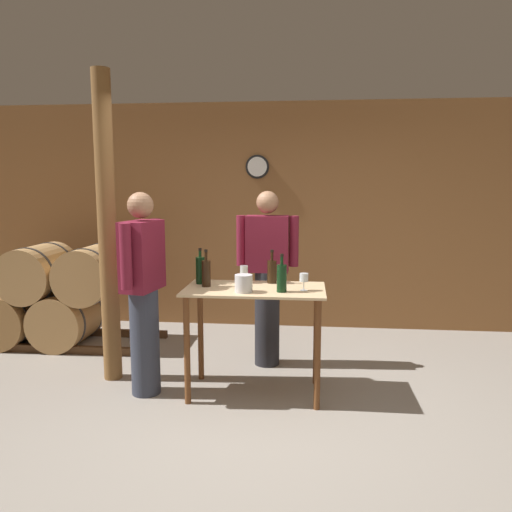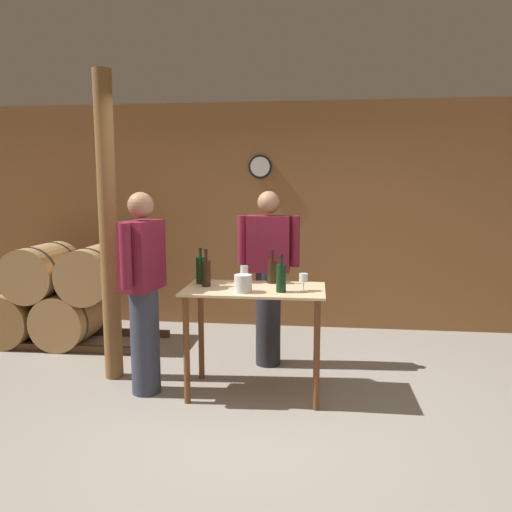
{
  "view_description": "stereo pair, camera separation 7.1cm",
  "coord_description": "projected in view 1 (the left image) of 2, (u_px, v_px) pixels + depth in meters",
  "views": [
    {
      "loc": [
        0.33,
        -3.45,
        1.75
      ],
      "look_at": [
        -0.09,
        0.62,
        1.15
      ],
      "focal_mm": 35.0,
      "sensor_mm": 36.0,
      "label": 1
    },
    {
      "loc": [
        0.4,
        -3.44,
        1.75
      ],
      "look_at": [
        -0.09,
        0.62,
        1.15
      ],
      "focal_mm": 35.0,
      "sensor_mm": 36.0,
      "label": 2
    }
  ],
  "objects": [
    {
      "name": "ground_plane",
      "position": [
        259.0,
        422.0,
        3.68
      ],
      "size": [
        14.0,
        14.0,
        0.0
      ],
      "primitive_type": "plane",
      "color": "gray"
    },
    {
      "name": "back_wall",
      "position": [
        280.0,
        217.0,
        6.02
      ],
      "size": [
        8.4,
        0.08,
        2.7
      ],
      "color": "brown",
      "rests_on": "ground_plane"
    },
    {
      "name": "barrel_rack",
      "position": [
        53.0,
        296.0,
        5.43
      ],
      "size": [
        2.64,
        0.76,
        1.1
      ],
      "color": "#4C331E",
      "rests_on": "ground_plane"
    },
    {
      "name": "tasting_table",
      "position": [
        255.0,
        310.0,
        4.1
      ],
      "size": [
        1.15,
        0.63,
        0.9
      ],
      "color": "#D1B284",
      "rests_on": "ground_plane"
    },
    {
      "name": "wooden_post",
      "position": [
        107.0,
        230.0,
        4.34
      ],
      "size": [
        0.16,
        0.16,
        2.7
      ],
      "color": "brown",
      "rests_on": "ground_plane"
    },
    {
      "name": "wine_bottle_far_left",
      "position": [
        200.0,
        270.0,
        4.23
      ],
      "size": [
        0.08,
        0.08,
        0.3
      ],
      "color": "black",
      "rests_on": "tasting_table"
    },
    {
      "name": "wine_bottle_left",
      "position": [
        206.0,
        273.0,
        4.11
      ],
      "size": [
        0.07,
        0.07,
        0.31
      ],
      "color": "black",
      "rests_on": "tasting_table"
    },
    {
      "name": "wine_bottle_center",
      "position": [
        272.0,
        271.0,
        4.26
      ],
      "size": [
        0.08,
        0.08,
        0.29
      ],
      "color": "black",
      "rests_on": "tasting_table"
    },
    {
      "name": "wine_bottle_right",
      "position": [
        282.0,
        277.0,
        3.91
      ],
      "size": [
        0.08,
        0.08,
        0.3
      ],
      "color": "black",
      "rests_on": "tasting_table"
    },
    {
      "name": "wine_glass_near_left",
      "position": [
        244.0,
        270.0,
        4.26
      ],
      "size": [
        0.07,
        0.07,
        0.15
      ],
      "color": "silver",
      "rests_on": "tasting_table"
    },
    {
      "name": "wine_glass_near_center",
      "position": [
        304.0,
        278.0,
        3.96
      ],
      "size": [
        0.07,
        0.07,
        0.14
      ],
      "color": "silver",
      "rests_on": "tasting_table"
    },
    {
      "name": "ice_bucket",
      "position": [
        244.0,
        283.0,
        3.91
      ],
      "size": [
        0.14,
        0.14,
        0.14
      ],
      "color": "silver",
      "rests_on": "tasting_table"
    },
    {
      "name": "person_host",
      "position": [
        267.0,
        274.0,
        4.75
      ],
      "size": [
        0.59,
        0.24,
        1.68
      ],
      "color": "#232328",
      "rests_on": "ground_plane"
    },
    {
      "name": "person_visitor_with_scarf",
      "position": [
        143.0,
        289.0,
        4.08
      ],
      "size": [
        0.29,
        0.58,
        1.68
      ],
      "color": "#333847",
      "rests_on": "ground_plane"
    }
  ]
}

